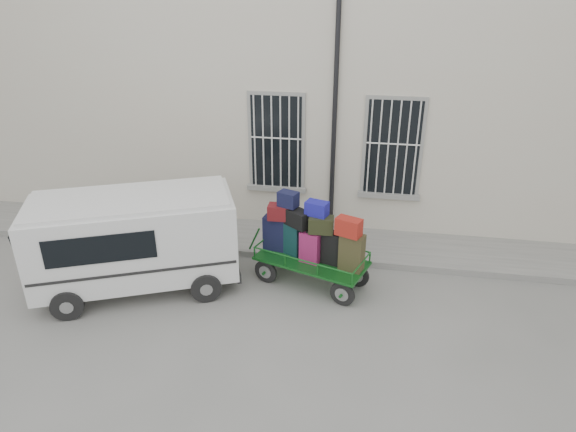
# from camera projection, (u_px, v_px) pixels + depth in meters

# --- Properties ---
(ground) EXTENTS (80.00, 80.00, 0.00)m
(ground) POSITION_uv_depth(u_px,v_px,m) (269.00, 294.00, 10.36)
(ground) COLOR slate
(ground) RESTS_ON ground
(building) EXTENTS (24.00, 5.15, 6.00)m
(building) POSITION_uv_depth(u_px,v_px,m) (308.00, 89.00, 13.97)
(building) COLOR beige
(building) RESTS_ON ground
(sidewalk) EXTENTS (24.00, 1.70, 0.15)m
(sidewalk) POSITION_uv_depth(u_px,v_px,m) (288.00, 240.00, 12.29)
(sidewalk) COLOR slate
(sidewalk) RESTS_ON ground
(luggage_cart) EXTENTS (2.66, 1.69, 1.94)m
(luggage_cart) POSITION_uv_depth(u_px,v_px,m) (311.00, 242.00, 10.30)
(luggage_cart) COLOR black
(luggage_cart) RESTS_ON ground
(van) EXTENTS (4.27, 3.06, 2.00)m
(van) POSITION_uv_depth(u_px,v_px,m) (134.00, 237.00, 10.11)
(van) COLOR white
(van) RESTS_ON ground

